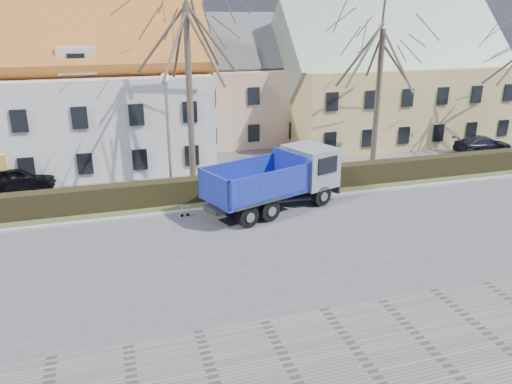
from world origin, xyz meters
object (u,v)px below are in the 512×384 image
object	(u,v)px
dump_truck	(269,182)
parked_car_b	(483,145)
cart_frame	(181,211)
parked_car_a	(19,178)
streetlight	(168,137)

from	to	relation	value
dump_truck	parked_car_b	distance (m)	20.03
dump_truck	cart_frame	bearing A→B (deg)	155.63
dump_truck	cart_frame	world-z (taller)	dump_truck
parked_car_a	parked_car_b	xyz separation A→B (m)	(32.07, -1.13, -0.06)
streetlight	parked_car_a	world-z (taller)	streetlight
dump_truck	parked_car_b	bearing A→B (deg)	-1.34
streetlight	parked_car_b	distance (m)	24.01
dump_truck	streetlight	world-z (taller)	streetlight
parked_car_a	cart_frame	bearing A→B (deg)	-128.70
streetlight	cart_frame	distance (m)	4.37
parked_car_b	streetlight	bearing A→B (deg)	99.25
cart_frame	parked_car_a	bearing A→B (deg)	139.84
streetlight	cart_frame	xyz separation A→B (m)	(0.06, -2.98, -3.19)
streetlight	parked_car_b	world-z (taller)	streetlight
parked_car_b	cart_frame	bearing A→B (deg)	106.25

